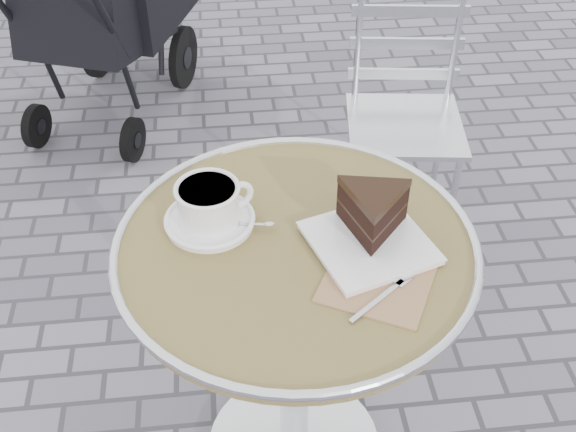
{
  "coord_description": "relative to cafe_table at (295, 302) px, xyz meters",
  "views": [
    {
      "loc": [
        -0.12,
        -1.02,
        1.69
      ],
      "look_at": [
        -0.01,
        0.03,
        0.78
      ],
      "focal_mm": 45.0,
      "sensor_mm": 36.0,
      "label": 1
    }
  ],
  "objects": [
    {
      "name": "baby_stroller",
      "position": [
        -0.55,
        1.75,
        -0.11
      ],
      "size": [
        0.73,
        1.06,
        1.01
      ],
      "rotation": [
        0.0,
        0.0,
        -0.34
      ],
      "color": "black",
      "rests_on": "ground"
    },
    {
      "name": "cappuccino_set",
      "position": [
        -0.16,
        0.08,
        0.21
      ],
      "size": [
        0.21,
        0.18,
        0.09
      ],
      "rotation": [
        0.0,
        0.0,
        0.35
      ],
      "color": "white",
      "rests_on": "cafe_table"
    },
    {
      "name": "bistro_chair",
      "position": [
        0.46,
        0.93,
        -0.07
      ],
      "size": [
        0.4,
        0.4,
        0.8
      ],
      "rotation": [
        0.0,
        0.0,
        -0.13
      ],
      "color": "silver",
      "rests_on": "ground"
    },
    {
      "name": "cafe_table",
      "position": [
        0.0,
        0.0,
        0.0
      ],
      "size": [
        0.72,
        0.72,
        0.74
      ],
      "color": "silver",
      "rests_on": "ground"
    },
    {
      "name": "cake_plate_set",
      "position": [
        0.15,
        -0.0,
        0.22
      ],
      "size": [
        0.26,
        0.36,
        0.11
      ],
      "rotation": [
        0.0,
        0.0,
        0.31
      ],
      "color": "#9D7356",
      "rests_on": "cafe_table"
    }
  ]
}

